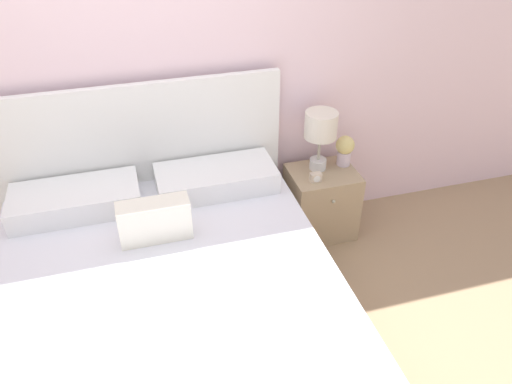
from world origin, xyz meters
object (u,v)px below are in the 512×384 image
(bed, at_px, (170,312))
(alarm_clock, at_px, (316,177))
(flower_vase, at_px, (345,149))
(table_lamp, at_px, (321,129))
(nightstand, at_px, (321,202))

(bed, relative_size, alarm_clock, 28.22)
(bed, bearing_deg, flower_vase, 31.68)
(bed, height_order, table_lamp, bed)
(nightstand, bearing_deg, bed, -146.75)
(nightstand, height_order, table_lamp, table_lamp)
(bed, height_order, flower_vase, bed)
(table_lamp, distance_m, alarm_clock, 0.32)
(nightstand, relative_size, table_lamp, 1.19)
(bed, relative_size, nightstand, 4.21)
(bed, xyz_separation_m, nightstand, (1.18, 0.77, -0.05))
(bed, distance_m, nightstand, 1.41)
(nightstand, distance_m, table_lamp, 0.56)
(alarm_clock, bearing_deg, bed, -147.72)
(flower_vase, bearing_deg, table_lamp, -179.34)
(alarm_clock, bearing_deg, flower_vase, 29.16)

